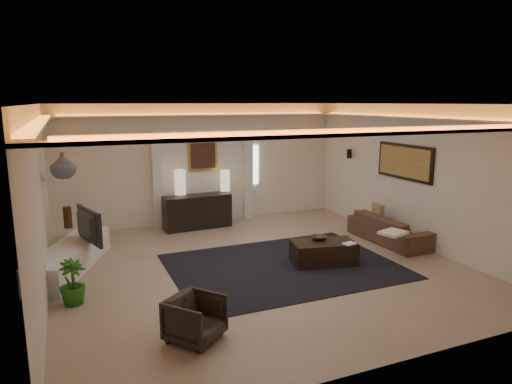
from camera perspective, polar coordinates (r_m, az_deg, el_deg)
name	(u,v)px	position (r m, az deg, el deg)	size (l,w,h in m)	color
floor	(259,266)	(8.40, 0.34, -9.24)	(7.00, 7.00, 0.00)	tan
ceiling	(259,104)	(7.87, 0.37, 10.95)	(7.00, 7.00, 0.00)	white
wall_back	(203,164)	(11.27, -6.70, 3.56)	(7.00, 7.00, 0.00)	silver
wall_front	(388,244)	(5.08, 16.23, -6.25)	(7.00, 7.00, 0.00)	silver
wall_left	(40,205)	(7.39, -25.43, -1.48)	(7.00, 7.00, 0.00)	silver
wall_right	(415,176)	(9.91, 19.30, 1.96)	(7.00, 7.00, 0.00)	silver
cove_soffit	(259,121)	(7.88, 0.36, 8.92)	(7.00, 7.00, 0.04)	silver
daylight_slit	(254,165)	(11.71, -0.30, 3.43)	(0.25, 0.03, 1.00)	white
area_rug	(283,266)	(8.39, 3.43, -9.25)	(4.00, 3.00, 0.01)	black
pilaster_left	(157,181)	(10.97, -12.29, 1.32)	(0.22, 0.20, 2.20)	silver
pilaster_right	(248,175)	(11.60, -1.06, 2.11)	(0.22, 0.20, 2.20)	silver
alcove_header	(203,131)	(11.10, -6.65, 7.60)	(2.52, 0.20, 0.12)	silver
painting_frame	(203,156)	(11.22, -6.68, 4.56)	(0.74, 0.04, 0.74)	tan
painting_canvas	(203,156)	(11.20, -6.65, 4.54)	(0.62, 0.02, 0.62)	#4C2D1E
art_panel_frame	(405,162)	(10.08, 18.12, 3.61)	(0.04, 1.64, 0.74)	black
art_panel_gold	(404,162)	(10.06, 18.02, 3.61)	(0.02, 1.50, 0.62)	tan
wall_sconce	(349,154)	(11.52, 11.59, 4.73)	(0.12, 0.12, 0.22)	black
wall_niche	(46,177)	(8.73, -24.82, 1.71)	(0.10, 0.55, 0.04)	silver
console	(197,211)	(10.82, -7.36, -2.43)	(1.57, 0.49, 0.79)	black
lamp_left	(180,182)	(10.84, -9.49, 1.25)	(0.26, 0.26, 0.59)	#D1B692
lamp_right	(225,179)	(11.14, -3.90, 1.65)	(0.23, 0.23, 0.51)	beige
media_ledge	(71,258)	(8.78, -22.20, -7.64)	(0.62, 2.47, 0.46)	white
tv	(83,227)	(8.66, -20.82, -4.09)	(0.14, 1.07, 0.62)	black
figurine	(68,219)	(9.85, -22.51, -3.13)	(0.16, 0.16, 0.43)	#3C2816
ginger_jar	(63,165)	(8.33, -23.02, 3.09)	(0.42, 0.42, 0.43)	slate
plant	(72,283)	(7.31, -22.03, -10.47)	(0.38, 0.38, 0.67)	#215B15
sofa	(390,229)	(10.12, 16.38, -4.42)	(0.77, 1.97, 0.58)	black
throw_blanket	(393,233)	(8.86, 16.80, -4.90)	(0.47, 0.39, 0.05)	white
throw_pillow	(378,212)	(10.37, 15.00, -2.47)	(0.11, 0.38, 0.38)	#978155
coffee_table	(324,253)	(8.55, 8.45, -7.54)	(1.15, 0.63, 0.43)	black
bowl	(319,238)	(8.59, 7.90, -5.75)	(0.29, 0.29, 0.07)	#39291D
magazine	(349,244)	(8.41, 11.61, -6.39)	(0.22, 0.16, 0.03)	white
armchair	(195,319)	(5.93, -7.63, -15.46)	(0.61, 0.63, 0.57)	black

